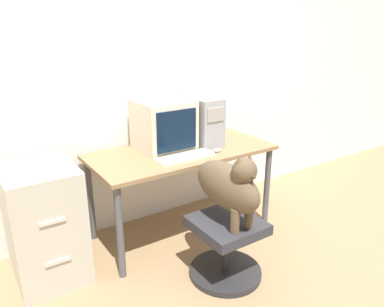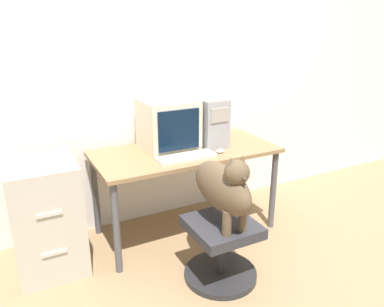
{
  "view_description": "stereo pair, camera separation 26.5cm",
  "coord_description": "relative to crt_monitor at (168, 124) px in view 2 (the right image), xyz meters",
  "views": [
    {
      "loc": [
        -1.47,
        -2.02,
        1.66
      ],
      "look_at": [
        -0.08,
        0.07,
        0.78
      ],
      "focal_mm": 35.0,
      "sensor_mm": 36.0,
      "label": 1
    },
    {
      "loc": [
        -1.24,
        -2.16,
        1.66
      ],
      "look_at": [
        -0.08,
        0.07,
        0.78
      ],
      "focal_mm": 35.0,
      "sensor_mm": 36.0,
      "label": 2
    }
  ],
  "objects": [
    {
      "name": "ground_plane",
      "position": [
        0.1,
        -0.45,
        -0.91
      ],
      "size": [
        12.0,
        12.0,
        0.0
      ],
      "primitive_type": "plane",
      "color": "#937551"
    },
    {
      "name": "wall_back",
      "position": [
        0.1,
        0.3,
        0.39
      ],
      "size": [
        8.0,
        0.05,
        2.6
      ],
      "color": "white",
      "rests_on": "ground_plane"
    },
    {
      "name": "desk",
      "position": [
        0.1,
        -0.11,
        -0.28
      ],
      "size": [
        1.44,
        0.68,
        0.71
      ],
      "color": "olive",
      "rests_on": "ground_plane"
    },
    {
      "name": "crt_monitor",
      "position": [
        0.0,
        0.0,
        0.0
      ],
      "size": [
        0.4,
        0.4,
        0.39
      ],
      "color": "beige",
      "rests_on": "desk"
    },
    {
      "name": "pc_tower",
      "position": [
        0.33,
        -0.01,
        -0.0
      ],
      "size": [
        0.21,
        0.46,
        0.39
      ],
      "color": "#99999E",
      "rests_on": "desk"
    },
    {
      "name": "keyboard",
      "position": [
        0.01,
        -0.29,
        -0.18
      ],
      "size": [
        0.45,
        0.15,
        0.03
      ],
      "color": "beige",
      "rests_on": "desk"
    },
    {
      "name": "computer_mouse",
      "position": [
        0.3,
        -0.3,
        -0.18
      ],
      "size": [
        0.07,
        0.04,
        0.03
      ],
      "color": "silver",
      "rests_on": "desk"
    },
    {
      "name": "office_chair",
      "position": [
        0.03,
        -0.78,
        -0.68
      ],
      "size": [
        0.5,
        0.5,
        0.42
      ],
      "color": "#262628",
      "rests_on": "ground_plane"
    },
    {
      "name": "dog",
      "position": [
        0.03,
        -0.78,
        -0.23
      ],
      "size": [
        0.21,
        0.58,
        0.5
      ],
      "color": "brown",
      "rests_on": "office_chair"
    },
    {
      "name": "filing_cabinet",
      "position": [
        -0.98,
        -0.1,
        -0.51
      ],
      "size": [
        0.45,
        0.54,
        0.8
      ],
      "color": "#B7B2A3",
      "rests_on": "ground_plane"
    }
  ]
}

